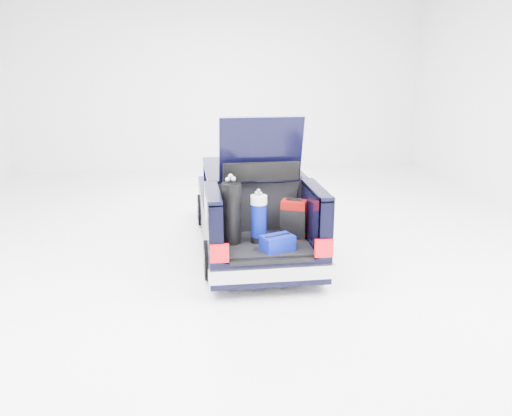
{
  "coord_description": "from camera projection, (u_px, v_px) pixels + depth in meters",
  "views": [
    {
      "loc": [
        -1.2,
        -9.14,
        3.37
      ],
      "look_at": [
        0.0,
        -0.5,
        0.87
      ],
      "focal_mm": 38.0,
      "sensor_mm": 36.0,
      "label": 1
    }
  ],
  "objects": [
    {
      "name": "blue_golf_bag",
      "position": [
        259.0,
        218.0,
        8.14
      ],
      "size": [
        0.26,
        0.26,
        0.83
      ],
      "rotation": [
        0.0,
        0.0,
        0.05
      ],
      "color": "black",
      "rests_on": "car"
    },
    {
      "name": "black_golf_bag",
      "position": [
        231.0,
        213.0,
        8.07
      ],
      "size": [
        0.38,
        0.39,
        1.04
      ],
      "rotation": [
        0.0,
        0.0,
        0.35
      ],
      "color": "black",
      "rests_on": "car"
    },
    {
      "name": "car",
      "position": [
        251.0,
        209.0,
        9.71
      ],
      "size": [
        1.87,
        4.65,
        2.47
      ],
      "color": "black",
      "rests_on": "ground"
    },
    {
      "name": "red_suitcase",
      "position": [
        294.0,
        219.0,
        8.37
      ],
      "size": [
        0.44,
        0.38,
        0.63
      ],
      "rotation": [
        0.0,
        0.0,
        -0.4
      ],
      "color": "#6A0503",
      "rests_on": "car"
    },
    {
      "name": "ground",
      "position": [
        252.0,
        246.0,
        9.79
      ],
      "size": [
        14.0,
        14.0,
        0.0
      ],
      "primitive_type": "plane",
      "color": "white",
      "rests_on": "ground"
    },
    {
      "name": "blue_duffel",
      "position": [
        277.0,
        243.0,
        7.88
      ],
      "size": [
        0.53,
        0.44,
        0.24
      ],
      "rotation": [
        0.0,
        0.0,
        0.36
      ],
      "color": "#050F7A",
      "rests_on": "car"
    }
  ]
}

